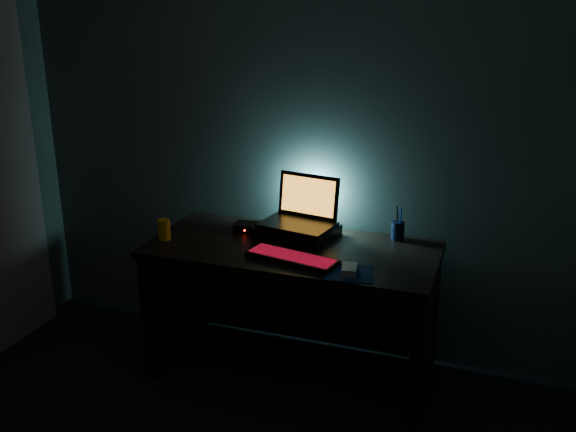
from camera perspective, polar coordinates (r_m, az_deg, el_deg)
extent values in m
cube|color=#424C47|center=(3.55, 2.39, 6.97)|extent=(3.50, 0.00, 2.50)
cube|color=black|center=(3.35, 0.38, -3.04)|extent=(1.50, 0.70, 0.04)
cube|color=black|center=(3.77, -9.98, -6.98)|extent=(0.06, 0.64, 0.71)
cube|color=black|center=(3.37, 12.06, -10.38)|extent=(0.06, 0.64, 0.71)
cube|color=black|center=(3.79, 1.99, -6.56)|extent=(1.38, 0.02, 0.65)
cube|color=black|center=(3.47, 0.82, -1.37)|extent=(0.45, 0.36, 0.06)
cube|color=black|center=(3.46, 0.82, -0.76)|extent=(0.42, 0.32, 0.02)
cube|color=black|center=(3.52, 1.84, 1.83)|extent=(0.36, 0.11, 0.24)
cube|color=orange|center=(3.52, 1.78, 1.80)|extent=(0.32, 0.08, 0.20)
cube|color=black|center=(3.16, 0.36, -3.77)|extent=(0.48, 0.24, 0.03)
cube|color=red|center=(3.15, 0.36, -3.53)|extent=(0.46, 0.21, 0.00)
cube|color=#0B244D|center=(3.03, 5.47, -5.09)|extent=(0.25, 0.23, 0.00)
cube|color=#9E9DA3|center=(3.02, 5.49, -4.76)|extent=(0.09, 0.12, 0.03)
cylinder|color=black|center=(3.47, 9.73, -1.28)|extent=(0.08, 0.08, 0.10)
cylinder|color=orange|center=(3.48, -10.95, -1.19)|extent=(0.08, 0.08, 0.11)
cube|color=black|center=(3.56, -3.65, -0.99)|extent=(0.15, 0.13, 0.05)
sphere|color=#FF0C07|center=(3.51, -3.88, -1.29)|extent=(0.01, 0.01, 0.01)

